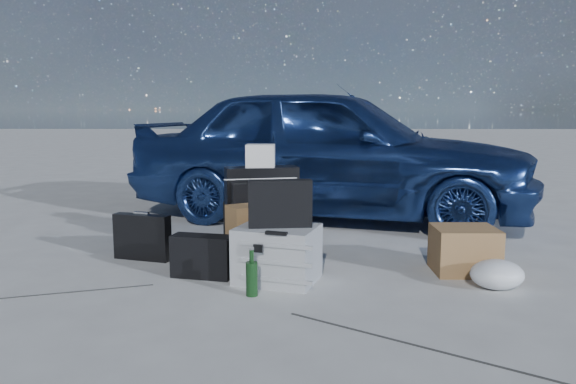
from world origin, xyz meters
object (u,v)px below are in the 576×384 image
object	(u,v)px
pelican_case	(277,254)
duffel_bag	(266,222)
car	(331,152)
briefcase	(142,237)
suitcase_right	(262,209)
green_bottle	(252,273)
suitcase_left	(260,219)
cardboard_box	(464,250)

from	to	relation	value
pelican_case	duffel_bag	world-z (taller)	pelican_case
car	briefcase	bearing A→B (deg)	154.61
suitcase_right	briefcase	bearing A→B (deg)	-176.76
suitcase_right	duffel_bag	size ratio (longest dim) A/B	0.98
car	green_bottle	size ratio (longest dim) A/B	14.12
suitcase_left	cardboard_box	size ratio (longest dim) A/B	1.36
suitcase_right	duffel_bag	distance (m)	0.36
suitcase_right	car	bearing A→B (deg)	53.08
briefcase	duffel_bag	xyz separation A→B (m)	(0.92, 0.57, 0.00)
suitcase_right	pelican_case	bearing A→B (deg)	-92.32
cardboard_box	green_bottle	world-z (taller)	cardboard_box
duffel_bag	cardboard_box	size ratio (longest dim) A/B	1.64
suitcase_right	green_bottle	bearing A→B (deg)	-102.90
car	duffel_bag	size ratio (longest dim) A/B	5.88
briefcase	car	bearing A→B (deg)	64.77
briefcase	pelican_case	bearing A→B (deg)	-10.17
duffel_bag	green_bottle	size ratio (longest dim) A/B	2.40
car	suitcase_left	bearing A→B (deg)	174.53
car	suitcase_right	size ratio (longest dim) A/B	5.99
briefcase	suitcase_right	size ratio (longest dim) A/B	0.65
briefcase	duffel_bag	distance (m)	1.08
pelican_case	cardboard_box	distance (m)	1.32
suitcase_right	cardboard_box	xyz separation A→B (m)	(1.45, -0.57, -0.18)
duffel_bag	cardboard_box	distance (m)	1.68
car	green_bottle	distance (m)	2.67
car	duffel_bag	xyz separation A→B (m)	(-0.62, -1.12, -0.52)
car	cardboard_box	world-z (taller)	car
briefcase	cardboard_box	world-z (taller)	briefcase
suitcase_left	green_bottle	xyz separation A→B (m)	(0.00, -0.96, -0.15)
suitcase_left	suitcase_right	size ratio (longest dim) A/B	0.85
car	duffel_bag	distance (m)	1.38
pelican_case	suitcase_left	xyz separation A→B (m)	(-0.15, 0.65, 0.11)
pelican_case	duffel_bag	bearing A→B (deg)	114.36
briefcase	cardboard_box	size ratio (longest dim) A/B	1.05
cardboard_box	car	bearing A→B (deg)	111.92
car	cardboard_box	size ratio (longest dim) A/B	9.63
briefcase	suitcase_left	size ratio (longest dim) A/B	0.77
briefcase	green_bottle	xyz separation A→B (m)	(0.89, -0.84, -0.03)
pelican_case	duffel_bag	size ratio (longest dim) A/B	0.73
pelican_case	cardboard_box	size ratio (longest dim) A/B	1.19
pelican_case	duffel_bag	xyz separation A→B (m)	(-0.13, 1.11, -0.01)
pelican_case	suitcase_right	bearing A→B (deg)	118.42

